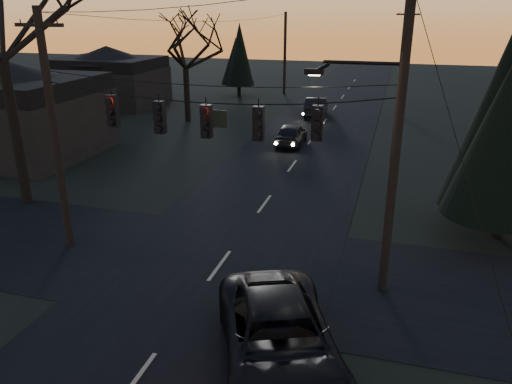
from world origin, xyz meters
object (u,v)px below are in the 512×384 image
(utility_pole_far_l, at_px, (284,94))
(suv_near, at_px, (279,340))
(utility_pole_far_r, at_px, (398,116))
(utility_pole_left, at_px, (71,244))
(sedan_oncoming_a, at_px, (291,134))
(sedan_oncoming_b, at_px, (316,107))
(utility_pole_right, at_px, (382,289))

(utility_pole_far_l, relative_size, suv_near, 1.35)
(utility_pole_far_r, bearing_deg, utility_pole_left, -112.33)
(utility_pole_far_l, bearing_deg, suv_near, -77.21)
(sedan_oncoming_a, height_order, sedan_oncoming_b, sedan_oncoming_b)
(sedan_oncoming_a, distance_m, sedan_oncoming_b, 9.44)
(sedan_oncoming_b, bearing_deg, sedan_oncoming_a, 85.14)
(utility_pole_far_l, bearing_deg, sedan_oncoming_b, -63.55)
(utility_pole_far_l, xyz_separation_m, sedan_oncoming_b, (4.99, -10.02, 0.76))
(utility_pole_far_r, height_order, sedan_oncoming_a, utility_pole_far_r)
(sedan_oncoming_b, bearing_deg, utility_pole_left, 74.46)
(utility_pole_far_r, relative_size, sedan_oncoming_a, 2.07)
(utility_pole_far_r, bearing_deg, utility_pole_far_l, 145.18)
(utility_pole_right, relative_size, utility_pole_left, 1.18)
(utility_pole_right, xyz_separation_m, utility_pole_far_l, (-11.50, 36.00, 0.00))
(suv_near, bearing_deg, sedan_oncoming_b, 75.19)
(utility_pole_left, distance_m, utility_pole_far_l, 36.00)
(sedan_oncoming_a, bearing_deg, utility_pole_left, 72.15)
(suv_near, bearing_deg, utility_pole_far_l, 80.12)
(sedan_oncoming_a, bearing_deg, sedan_oncoming_b, -91.37)
(utility_pole_right, height_order, sedan_oncoming_a, utility_pole_right)
(suv_near, bearing_deg, sedan_oncoming_a, 78.73)
(utility_pole_right, height_order, suv_near, utility_pole_right)
(utility_pole_far_r, height_order, sedan_oncoming_b, utility_pole_far_r)
(utility_pole_far_l, height_order, suv_near, utility_pole_far_l)
(sedan_oncoming_a, bearing_deg, suv_near, 100.22)
(utility_pole_far_r, bearing_deg, sedan_oncoming_b, -162.76)
(utility_pole_right, bearing_deg, utility_pole_far_r, 90.00)
(utility_pole_far_l, relative_size, sedan_oncoming_a, 1.95)
(utility_pole_far_r, bearing_deg, sedan_oncoming_a, -119.74)
(utility_pole_left, height_order, sedan_oncoming_b, utility_pole_left)
(utility_pole_right, relative_size, sedan_oncoming_a, 2.44)
(utility_pole_right, distance_m, utility_pole_far_l, 37.79)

